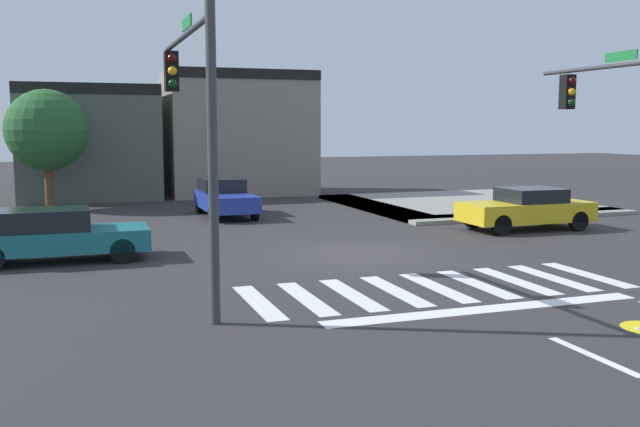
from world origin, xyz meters
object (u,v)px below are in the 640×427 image
object	(u,v)px
car_teal	(54,235)
car_yellow	(527,208)
traffic_signal_southwest	(191,100)
traffic_signal_southeast	(630,115)
roadside_tree	(47,130)
car_blue	(225,197)

from	to	relation	value
car_teal	car_yellow	bearing A→B (deg)	3.31
traffic_signal_southwest	car_teal	distance (m)	6.66
traffic_signal_southeast	car_teal	size ratio (longest dim) A/B	1.22
traffic_signal_southwest	traffic_signal_southeast	world-z (taller)	traffic_signal_southwest
traffic_signal_southeast	roadside_tree	size ratio (longest dim) A/B	1.09
car_yellow	roadside_tree	size ratio (longest dim) A/B	0.88
traffic_signal_southwest	car_yellow	bearing A→B (deg)	-64.58
car_yellow	traffic_signal_southwest	bearing A→B (deg)	-154.58
car_blue	roadside_tree	bearing A→B (deg)	-123.90
traffic_signal_southwest	traffic_signal_southeast	bearing A→B (deg)	-92.37
car_blue	car_teal	bearing A→B (deg)	-37.42
traffic_signal_southwest	car_teal	xyz separation A→B (m)	(-2.85, 5.00, -3.35)
traffic_signal_southeast	roadside_tree	xyz separation A→B (m)	(-14.07, 17.97, -0.44)
car_blue	car_yellow	world-z (taller)	car_blue
traffic_signal_southeast	roadside_tree	bearing A→B (deg)	38.06
roadside_tree	car_teal	bearing A→B (deg)	-87.86
traffic_signal_southwest	roadside_tree	distance (m)	17.85
traffic_signal_southeast	car_teal	bearing A→B (deg)	68.19
car_blue	car_yellow	size ratio (longest dim) A/B	0.96
traffic_signal_southwest	car_blue	xyz separation A→B (m)	(3.32, 13.07, -3.31)
traffic_signal_southeast	car_blue	size ratio (longest dim) A/B	1.29
car_yellow	roadside_tree	distance (m)	19.72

